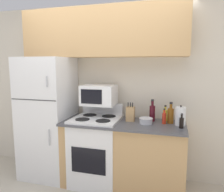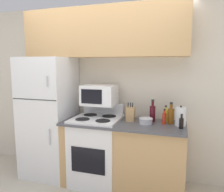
{
  "view_description": "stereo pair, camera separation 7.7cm",
  "coord_description": "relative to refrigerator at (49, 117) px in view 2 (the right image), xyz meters",
  "views": [
    {
      "loc": [
        0.97,
        -2.48,
        1.67
      ],
      "look_at": [
        0.2,
        0.28,
        1.26
      ],
      "focal_mm": 35.0,
      "sensor_mm": 36.0,
      "label": 1
    },
    {
      "loc": [
        1.05,
        -2.46,
        1.67
      ],
      "look_at": [
        0.2,
        0.28,
        1.26
      ],
      "focal_mm": 35.0,
      "sensor_mm": 36.0,
      "label": 2
    }
  ],
  "objects": [
    {
      "name": "wall_back",
      "position": [
        0.81,
        0.37,
        0.39
      ],
      "size": [
        8.0,
        0.05,
        2.55
      ],
      "color": "beige",
      "rests_on": "ground_plane"
    },
    {
      "name": "lower_cabinets",
      "position": [
        1.16,
        -0.02,
        -0.43
      ],
      "size": [
        1.62,
        0.66,
        0.91
      ],
      "color": "tan",
      "rests_on": "ground_plane"
    },
    {
      "name": "refrigerator",
      "position": [
        0.0,
        0.0,
        0.0
      ],
      "size": [
        0.7,
        0.69,
        1.78
      ],
      "color": "white",
      "rests_on": "ground_plane"
    },
    {
      "name": "upper_cabinets",
      "position": [
        0.81,
        0.17,
        1.22
      ],
      "size": [
        2.32,
        0.35,
        0.67
      ],
      "color": "tan",
      "rests_on": "refrigerator"
    },
    {
      "name": "stove",
      "position": [
        0.78,
        -0.04,
        -0.4
      ],
      "size": [
        0.64,
        0.64,
        1.1
      ],
      "color": "white",
      "rests_on": "ground_plane"
    },
    {
      "name": "microwave",
      "position": [
        0.78,
        0.08,
        0.36
      ],
      "size": [
        0.46,
        0.37,
        0.28
      ],
      "color": "white",
      "rests_on": "stove"
    },
    {
      "name": "knife_block",
      "position": [
        1.24,
        0.05,
        0.12
      ],
      "size": [
        0.11,
        0.1,
        0.26
      ],
      "color": "tan",
      "rests_on": "lower_cabinets"
    },
    {
      "name": "bowl",
      "position": [
        1.46,
        -0.03,
        0.06
      ],
      "size": [
        0.18,
        0.18,
        0.08
      ],
      "color": "silver",
      "rests_on": "lower_cabinets"
    },
    {
      "name": "bottle_soy_sauce",
      "position": [
        1.9,
        -0.12,
        0.09
      ],
      "size": [
        0.05,
        0.05,
        0.18
      ],
      "color": "black",
      "rests_on": "lower_cabinets"
    },
    {
      "name": "bottle_whiskey",
      "position": [
        1.77,
        0.08,
        0.13
      ],
      "size": [
        0.08,
        0.08,
        0.28
      ],
      "color": "brown",
      "rests_on": "lower_cabinets"
    },
    {
      "name": "bottle_cooking_spray",
      "position": [
        1.7,
        0.17,
        0.11
      ],
      "size": [
        0.06,
        0.06,
        0.22
      ],
      "color": "gold",
      "rests_on": "lower_cabinets"
    },
    {
      "name": "bottle_wine_red",
      "position": [
        1.53,
        0.12,
        0.14
      ],
      "size": [
        0.08,
        0.08,
        0.3
      ],
      "color": "#470F19",
      "rests_on": "lower_cabinets"
    },
    {
      "name": "bottle_hot_sauce",
      "position": [
        1.69,
        0.03,
        0.1
      ],
      "size": [
        0.05,
        0.05,
        0.2
      ],
      "color": "red",
      "rests_on": "lower_cabinets"
    },
    {
      "name": "kettle",
      "position": [
        1.89,
        0.01,
        0.14
      ],
      "size": [
        0.13,
        0.13,
        0.26
      ],
      "color": "white",
      "rests_on": "lower_cabinets"
    }
  ]
}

